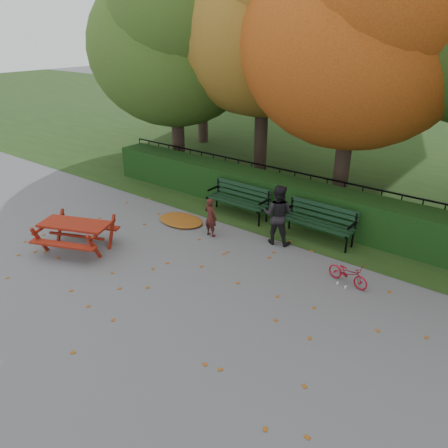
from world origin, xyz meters
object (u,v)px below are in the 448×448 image
Objects in this scene: tree_a at (176,35)px; picnic_table at (75,229)px; tree_b at (271,2)px; adult at (278,215)px; bench_right at (319,219)px; tree_f at (203,0)px; bench_left at (239,198)px; child at (211,217)px; tree_c at (368,24)px; bicycle at (348,273)px.

picnic_table is (2.10, -5.84, -3.99)m from tree_a.
tree_b is 6.68m from adult.
bench_right reaches higher than picnic_table.
tree_a is at bearing -62.02° from tree_f.
child is at bearing -82.24° from bench_left.
bench_left is at bearing 180.00° from bench_right.
bicycle is at bearing -65.89° from tree_c.
child is at bearing -49.27° from tree_f.
child reaches higher than picnic_table.
tree_c is 4.44× the size of bench_right.
adult is (-0.70, -0.80, 0.22)m from bench_right.
adult is at bearing -40.07° from tree_f.
tree_f is 10.13× the size of bicycle.
tree_b is at bearing 23.05° from tree_a.
tree_a reaches higher than picnic_table.
tree_f is 9.56m from bench_left.
tree_f is 11.54m from picnic_table.
adult is at bearing 82.78° from bicycle.
picnic_table is (4.04, -9.50, -5.16)m from tree_f.
tree_f is 11.02m from adult.
tree_b is 4.47× the size of picnic_table.
tree_f is at bearing 152.01° from tree_b.
tree_c is 4.87m from bench_right.
tree_c is at bearing -114.26° from adult.
child is (6.03, -7.01, -5.19)m from tree_f.
bicycle is (1.42, -1.50, -0.28)m from bench_right.
tree_a is 4.16× the size of bench_right.
tree_c is at bearing 46.64° from bench_left.
child is (1.99, 2.49, -0.03)m from picnic_table.
picnic_table is at bearing 55.49° from child.
adult is at bearing 19.21° from picnic_table.
tree_c is at bearing 96.70° from bench_right.
picnic_table is 1.34× the size of adult.
adult reaches higher than bench_left.
picnic_table is 2.17× the size of bicycle.
child is (-2.20, -1.47, -0.02)m from bench_right.
tree_c is 8.66m from tree_f.
adult is (1.70, -0.80, 0.22)m from bench_left.
tree_c reaches higher than picnic_table.
bench_left is 4.34m from picnic_table.
bicycle is at bearing -176.39° from child.
bench_right is 1.80× the size of child.
tree_f reaches higher than picnic_table.
bench_left and bench_right have the same top height.
tree_a is at bearing 86.85° from picnic_table.
bench_left is at bearing -41.42° from adult.
child is 1.66m from adult.
tree_c reaches higher than child.
bicycle is at bearing 0.77° from picnic_table.
adult is at bearing -25.20° from bench_left.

